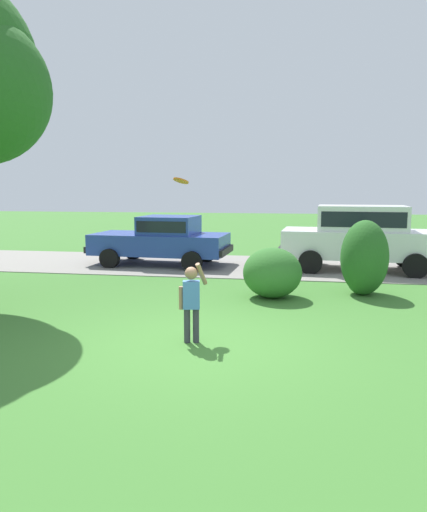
{
  "coord_description": "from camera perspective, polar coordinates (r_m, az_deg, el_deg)",
  "views": [
    {
      "loc": [
        1.47,
        -7.05,
        2.41
      ],
      "look_at": [
        -0.02,
        2.02,
        1.1
      ],
      "focal_mm": 33.27,
      "sensor_mm": 36.0,
      "label": 1
    }
  ],
  "objects": [
    {
      "name": "parked_suv",
      "position": [
        14.59,
        17.29,
        2.49
      ],
      "size": [
        4.83,
        2.38,
        1.92
      ],
      "color": "white",
      "rests_on": "ground"
    },
    {
      "name": "shrub_near_tree",
      "position": [
        10.61,
        7.08,
        -2.01
      ],
      "size": [
        1.31,
        1.27,
        1.12
      ],
      "color": "#33702B",
      "rests_on": "ground"
    },
    {
      "name": "ground_plane",
      "position": [
        7.6,
        -2.35,
        -10.39
      ],
      "size": [
        80.0,
        80.0,
        0.0
      ],
      "primitive_type": "plane",
      "color": "#3D752D"
    },
    {
      "name": "child_thrower",
      "position": [
        7.43,
        -2.67,
        -5.07
      ],
      "size": [
        0.43,
        0.32,
        1.29
      ],
      "color": "#383842",
      "rests_on": "ground"
    },
    {
      "name": "parked_sedan",
      "position": [
        15.06,
        -6.1,
        2.1
      ],
      "size": [
        4.5,
        2.29,
        1.56
      ],
      "color": "#28429E",
      "rests_on": "ground"
    },
    {
      "name": "shrub_centre_left",
      "position": [
        11.33,
        17.67,
        -0.5
      ],
      "size": [
        1.07,
        1.23,
        1.71
      ],
      "color": "#286023",
      "rests_on": "ground"
    },
    {
      "name": "frisbee",
      "position": [
        8.48,
        -3.94,
        9.02
      ],
      "size": [
        0.29,
        0.28,
        0.16
      ],
      "color": "orange"
    },
    {
      "name": "driveway_strip",
      "position": [
        14.9,
        3.55,
        -1.19
      ],
      "size": [
        28.0,
        4.4,
        0.02
      ],
      "primitive_type": "cube",
      "color": "gray",
      "rests_on": "ground"
    }
  ]
}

